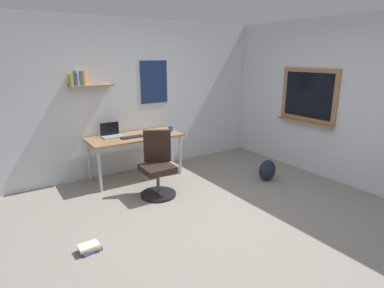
{
  "coord_description": "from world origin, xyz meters",
  "views": [
    {
      "loc": [
        -2.26,
        -2.72,
        2.0
      ],
      "look_at": [
        -0.01,
        0.71,
        0.85
      ],
      "focal_mm": 29.54,
      "sensor_mm": 36.0,
      "label": 1
    }
  ],
  "objects": [
    {
      "name": "office_chair",
      "position": [
        -0.29,
        1.2,
        0.41
      ],
      "size": [
        0.55,
        0.56,
        0.95
      ],
      "color": "black",
      "rests_on": "ground"
    },
    {
      "name": "book_stack_on_floor",
      "position": [
        -1.57,
        0.31,
        0.04
      ],
      "size": [
        0.24,
        0.18,
        0.08
      ],
      "color": "#3851B2",
      "rests_on": "ground"
    },
    {
      "name": "backpack",
      "position": [
        1.47,
        0.7,
        0.17
      ],
      "size": [
        0.32,
        0.22,
        0.35
      ],
      "primitive_type": "ellipsoid",
      "color": "#1E2333",
      "rests_on": "ground"
    },
    {
      "name": "coffee_mug",
      "position": [
        0.39,
        2.0,
        0.77
      ],
      "size": [
        0.08,
        0.08,
        0.09
      ],
      "primitive_type": "cylinder",
      "color": "#334CA5",
      "rests_on": "desk"
    },
    {
      "name": "wall_right",
      "position": [
        2.45,
        0.03,
        1.3
      ],
      "size": [
        0.22,
        5.0,
        2.6
      ],
      "color": "silver",
      "rests_on": "ground"
    },
    {
      "name": "laptop",
      "position": [
        -0.62,
        2.19,
        0.78
      ],
      "size": [
        0.31,
        0.21,
        0.23
      ],
      "color": "#ADAFB5",
      "rests_on": "desk"
    },
    {
      "name": "desk",
      "position": [
        -0.28,
        2.03,
        0.66
      ],
      "size": [
        1.53,
        0.68,
        0.72
      ],
      "color": "#997047",
      "rests_on": "ground"
    },
    {
      "name": "ground_plane",
      "position": [
        0.0,
        0.0,
        0.0
      ],
      "size": [
        5.2,
        5.2,
        0.0
      ],
      "primitive_type": "plane",
      "color": "gray",
      "rests_on": "ground"
    },
    {
      "name": "computer_mouse",
      "position": [
        -0.07,
        1.95,
        0.74
      ],
      "size": [
        0.1,
        0.06,
        0.03
      ],
      "primitive_type": "ellipsoid",
      "color": "#262628",
      "rests_on": "desk"
    },
    {
      "name": "keyboard",
      "position": [
        -0.35,
        1.95,
        0.73
      ],
      "size": [
        0.37,
        0.13,
        0.02
      ],
      "primitive_type": "cube",
      "color": "black",
      "rests_on": "desk"
    },
    {
      "name": "wall_back",
      "position": [
        -0.01,
        2.45,
        1.3
      ],
      "size": [
        5.0,
        0.3,
        2.6
      ],
      "color": "silver",
      "rests_on": "ground"
    }
  ]
}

